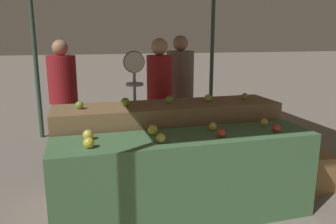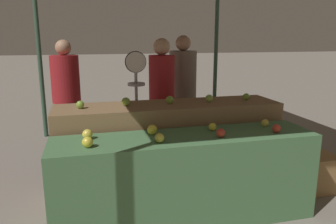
% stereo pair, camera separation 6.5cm
% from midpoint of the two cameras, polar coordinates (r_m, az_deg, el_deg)
% --- Properties ---
extents(ground_plane, '(60.00, 60.00, 0.00)m').
position_cam_midpoint_polar(ground_plane, '(3.16, 3.65, -18.02)').
color(ground_plane, gray).
extents(display_counter_front, '(2.31, 0.55, 0.79)m').
position_cam_midpoint_polar(display_counter_front, '(2.98, 3.76, -11.47)').
color(display_counter_front, '#4C7A4C').
rests_on(display_counter_front, ground_plane).
extents(display_counter_back, '(2.31, 0.55, 0.96)m').
position_cam_midpoint_polar(display_counter_back, '(3.48, 0.72, -6.31)').
color(display_counter_back, olive).
rests_on(display_counter_back, ground_plane).
extents(apple_front_0, '(0.09, 0.09, 0.09)m').
position_cam_midpoint_polar(apple_front_0, '(2.60, -13.15, -5.15)').
color(apple_front_0, gold).
rests_on(apple_front_0, display_counter_front).
extents(apple_front_1, '(0.08, 0.08, 0.08)m').
position_cam_midpoint_polar(apple_front_1, '(2.65, -0.77, -4.53)').
color(apple_front_1, gold).
rests_on(apple_front_1, display_counter_front).
extents(apple_front_2, '(0.08, 0.08, 0.08)m').
position_cam_midpoint_polar(apple_front_2, '(2.83, 9.82, -3.61)').
color(apple_front_2, red).
rests_on(apple_front_2, display_counter_front).
extents(apple_front_3, '(0.08, 0.08, 0.08)m').
position_cam_midpoint_polar(apple_front_3, '(3.09, 18.96, -2.73)').
color(apple_front_3, red).
rests_on(apple_front_3, display_counter_front).
extents(apple_front_4, '(0.09, 0.09, 0.09)m').
position_cam_midpoint_polar(apple_front_4, '(2.80, -13.21, -3.80)').
color(apple_front_4, yellow).
rests_on(apple_front_4, display_counter_front).
extents(apple_front_5, '(0.09, 0.09, 0.09)m').
position_cam_midpoint_polar(apple_front_5, '(2.86, -2.11, -3.10)').
color(apple_front_5, gold).
rests_on(apple_front_5, display_counter_front).
extents(apple_front_6, '(0.07, 0.07, 0.07)m').
position_cam_midpoint_polar(apple_front_6, '(3.01, 8.38, -2.57)').
color(apple_front_6, gold).
rests_on(apple_front_6, display_counter_front).
extents(apple_front_7, '(0.07, 0.07, 0.07)m').
position_cam_midpoint_polar(apple_front_7, '(3.26, 17.09, -1.82)').
color(apple_front_7, gold).
rests_on(apple_front_7, display_counter_front).
extents(apple_back_0, '(0.08, 0.08, 0.08)m').
position_cam_midpoint_polar(apple_back_0, '(3.23, -14.49, 1.24)').
color(apple_back_0, '#7AA338').
rests_on(apple_back_0, display_counter_back).
extents(apple_back_1, '(0.09, 0.09, 0.09)m').
position_cam_midpoint_polar(apple_back_1, '(3.27, -6.78, 1.79)').
color(apple_back_1, '#7AA338').
rests_on(apple_back_1, display_counter_back).
extents(apple_back_2, '(0.08, 0.08, 0.08)m').
position_cam_midpoint_polar(apple_back_2, '(3.36, 0.87, 2.12)').
color(apple_back_2, '#7AA338').
rests_on(apple_back_2, display_counter_back).
extents(apple_back_3, '(0.08, 0.08, 0.08)m').
position_cam_midpoint_polar(apple_back_3, '(3.48, 7.71, 2.37)').
color(apple_back_3, '#8EB247').
rests_on(apple_back_3, display_counter_back).
extents(apple_back_4, '(0.07, 0.07, 0.07)m').
position_cam_midpoint_polar(apple_back_4, '(3.66, 13.96, 2.60)').
color(apple_back_4, '#7AA338').
rests_on(apple_back_4, display_counter_back).
extents(produce_scale, '(0.25, 0.20, 1.47)m').
position_cam_midpoint_polar(produce_scale, '(3.85, -5.07, 4.33)').
color(produce_scale, '#99999E').
rests_on(produce_scale, ground_plane).
extents(person_vendor_at_scale, '(0.38, 0.38, 1.61)m').
position_cam_midpoint_polar(person_vendor_at_scale, '(4.25, -0.65, 3.56)').
color(person_vendor_at_scale, '#2D2D38').
rests_on(person_vendor_at_scale, ground_plane).
extents(person_customer_left, '(0.43, 0.43, 1.59)m').
position_cam_midpoint_polar(person_customer_left, '(4.75, -16.94, 3.68)').
color(person_customer_left, '#2D2D38').
rests_on(person_customer_left, ground_plane).
extents(person_customer_right, '(0.43, 0.43, 1.65)m').
position_cam_midpoint_polar(person_customer_right, '(4.77, 2.97, 4.69)').
color(person_customer_right, '#2D2D38').
rests_on(person_customer_right, ground_plane).
extents(wooden_crate_side, '(0.40, 0.40, 0.40)m').
position_cam_midpoint_polar(wooden_crate_side, '(3.96, 24.58, -9.44)').
color(wooden_crate_side, '#9E7547').
rests_on(wooden_crate_side, ground_plane).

